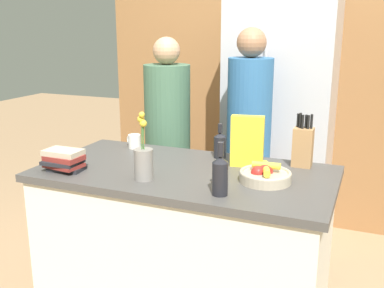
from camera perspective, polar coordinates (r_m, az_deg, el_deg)
The scene contains 13 objects.
kitchen_island at distance 2.58m, azimuth -0.87°, elevation -13.03°, with size 1.57×0.81×0.92m.
back_wall_wood at distance 3.90m, azimuth 8.95°, elevation 9.23°, with size 2.77×0.12×2.60m.
refrigerator at distance 3.56m, azimuth 11.06°, elevation 2.72°, with size 0.78×0.62×1.88m.
fruit_bowl at distance 2.25m, azimuth 9.24°, elevation -3.88°, with size 0.26×0.26×0.10m.
knife_block at distance 2.52m, azimuth 13.90°, elevation -0.26°, with size 0.10×0.09×0.30m.
flower_vase at distance 2.25m, azimuth -6.18°, elevation -2.04°, with size 0.10×0.10×0.35m.
cereal_box at distance 2.45m, azimuth 7.03°, elevation 0.33°, with size 0.18×0.09×0.28m.
coffee_mug at distance 2.85m, azimuth -7.36°, elevation 0.35°, with size 0.11×0.08×0.09m.
book_stack at distance 2.47m, azimuth -15.94°, elevation -1.98°, with size 0.21×0.15×0.11m.
bottle_oil at distance 2.61m, azimuth 3.57°, elevation -0.05°, with size 0.07×0.07×0.20m.
bottle_vinegar at distance 2.03m, azimuth 3.59°, elevation -3.88°, with size 0.07×0.07×0.25m.
person_at_sink at distance 3.19m, azimuth -3.10°, elevation 0.82°, with size 0.32×0.32×1.60m.
person_in_blue at distance 3.06m, azimuth 7.19°, elevation 1.02°, with size 0.30×0.30×1.66m.
Camera 1 is at (0.90, -2.10, 1.67)m, focal length 42.00 mm.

